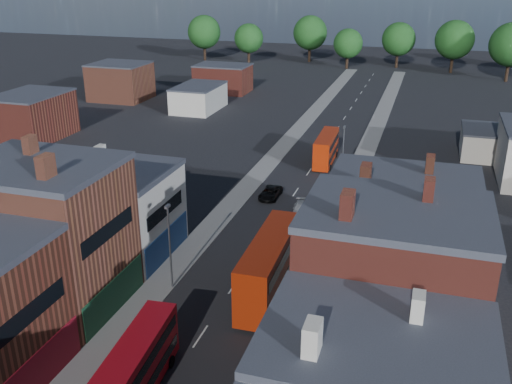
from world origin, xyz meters
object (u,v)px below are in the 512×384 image
Objects in this scene: car_3 at (301,209)px; ped_3 at (259,362)px; bus_0 at (137,367)px; bus_1 at (270,265)px; car_2 at (270,193)px; bus_2 at (326,148)px.

car_3 is 2.60× the size of ped_3.
bus_0 is 15.60m from bus_1.
bus_2 is at bearing 75.57° from car_2.
bus_1 is at bearing 10.63° from ped_3.
bus_1 is 1.26× the size of bus_2.
bus_1 is 37.08m from bus_2.
bus_0 is at bearing -87.77° from car_2.
ped_3 is at bearing 27.00° from bus_0.
ped_3 is (3.49, -28.24, 0.33)m from car_3.
bus_1 reaches higher than car_3.
bus_1 reaches higher than bus_0.
bus_0 is 8.55m from ped_3.
car_3 is at bearing -37.54° from car_2.
bus_1 reaches higher than ped_3.
ped_3 is at bearing -89.99° from car_3.
car_3 is at bearing -89.55° from bus_2.
bus_1 is at bearing -73.79° from car_2.
car_3 is at bearing 93.07° from bus_1.
bus_2 is 2.11× the size of car_2.
bus_0 is at bearing -109.80° from bus_1.
bus_0 reaches higher than car_2.
bus_2 is (3.00, 51.78, 0.01)m from bus_0.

